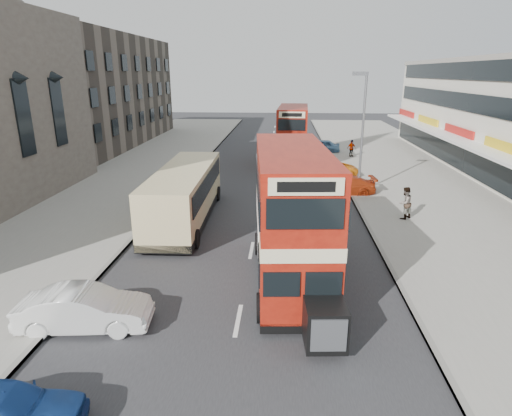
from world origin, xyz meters
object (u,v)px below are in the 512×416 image
at_px(bus_main, 292,217).
at_px(bus_second, 293,136).
at_px(car_left_front, 85,309).
at_px(pedestrian_near, 405,203).
at_px(coach, 185,193).
at_px(cyclist, 323,175).
at_px(car_right_b, 328,170).
at_px(car_right_a, 343,186).
at_px(car_right_c, 320,146).
at_px(pedestrian_far, 351,148).
at_px(street_lamp, 362,125).

relative_size(bus_main, bus_second, 1.03).
distance_m(car_left_front, pedestrian_near, 17.57).
bearing_deg(car_left_front, bus_second, -21.09).
relative_size(coach, cyclist, 4.55).
distance_m(bus_second, car_right_b, 5.90).
xyz_separation_m(car_right_a, car_right_c, (-0.30, 16.11, 0.05)).
xyz_separation_m(coach, pedestrian_far, (12.12, 19.39, -0.68)).
distance_m(coach, pedestrian_far, 22.88).
relative_size(bus_main, pedestrian_far, 5.85).
distance_m(car_right_a, car_right_c, 16.11).
distance_m(coach, car_right_a, 11.32).
relative_size(bus_second, coach, 0.87).
xyz_separation_m(car_right_a, car_right_b, (-0.54, 4.91, -0.01)).
bearing_deg(car_right_a, pedestrian_far, 164.54).
xyz_separation_m(bus_main, cyclist, (2.62, 15.32, -1.92)).
bearing_deg(car_right_b, car_right_c, 172.69).
relative_size(car_left_front, car_right_a, 0.96).
height_order(bus_second, car_right_a, bus_second).
relative_size(car_left_front, car_right_b, 0.93).
bearing_deg(car_right_c, bus_second, -20.30).
distance_m(car_left_front, car_right_a, 19.77).
height_order(car_left_front, pedestrian_far, pedestrian_far).
bearing_deg(bus_main, car_right_c, -101.13).
bearing_deg(bus_main, cyclist, -104.09).
bearing_deg(car_right_b, car_right_a, 0.14).
height_order(car_left_front, car_right_b, car_left_front).
xyz_separation_m(bus_main, pedestrian_near, (6.51, 7.67, -1.65)).
xyz_separation_m(car_left_front, car_right_c, (10.18, 32.87, -0.00)).
xyz_separation_m(pedestrian_far, cyclist, (-3.65, -11.04, -0.15)).
relative_size(car_left_front, car_right_c, 1.04).
relative_size(coach, pedestrian_far, 6.52).
relative_size(pedestrian_far, cyclist, 0.70).
bearing_deg(car_left_front, bus_main, -66.25).
distance_m(pedestrian_far, cyclist, 11.63).
height_order(bus_main, pedestrian_near, bus_main).
distance_m(bus_main, coach, 9.17).
distance_m(bus_main, cyclist, 15.66).
bearing_deg(street_lamp, car_right_a, 180.00).
distance_m(car_right_a, pedestrian_near, 5.96).
distance_m(coach, car_left_front, 10.90).
xyz_separation_m(car_right_a, pedestrian_near, (2.78, -5.25, 0.44)).
distance_m(street_lamp, pedestrian_far, 14.07).
relative_size(car_right_c, cyclist, 1.76).
distance_m(bus_second, cyclist, 7.84).
relative_size(street_lamp, cyclist, 3.49).
distance_m(coach, cyclist, 11.92).
relative_size(street_lamp, coach, 0.77).
xyz_separation_m(coach, car_right_c, (9.28, 22.04, -0.95)).
height_order(car_right_c, pedestrian_far, pedestrian_far).
relative_size(car_right_c, pedestrian_far, 2.52).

